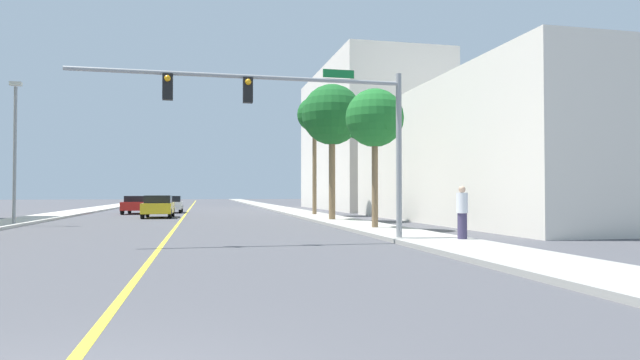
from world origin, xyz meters
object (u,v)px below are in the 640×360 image
object	(u,v)px
traffic_signal_mast	(299,110)
palm_mid	(332,116)
car_white	(172,204)
palm_far	(315,116)
car_yellow	(158,206)
car_red	(136,205)
palm_near	(375,119)
street_lamp	(15,144)
pedestrian	(462,212)

from	to	relation	value
traffic_signal_mast	palm_mid	size ratio (longest dim) A/B	1.38
traffic_signal_mast	car_white	world-z (taller)	traffic_signal_mast
traffic_signal_mast	palm_far	world-z (taller)	palm_far
traffic_signal_mast	car_yellow	distance (m)	21.42
palm_far	car_red	bearing A→B (deg)	151.06
traffic_signal_mast	car_red	bearing A→B (deg)	106.93
palm_near	palm_mid	world-z (taller)	palm_mid
palm_mid	palm_far	size ratio (longest dim) A/B	0.93
street_lamp	car_yellow	distance (m)	10.73
palm_far	pedestrian	world-z (taller)	palm_far
car_yellow	street_lamp	bearing A→B (deg)	-129.04
palm_far	pedestrian	bearing A→B (deg)	-88.38
palm_near	pedestrian	xyz separation A→B (m)	(0.96, -6.41, -4.00)
car_red	pedestrian	size ratio (longest dim) A/B	2.51
palm_near	car_yellow	xyz separation A→B (m)	(-10.56, 14.84, -4.28)
palm_near	car_red	world-z (taller)	palm_near
traffic_signal_mast	street_lamp	bearing A→B (deg)	135.47
palm_mid	car_white	world-z (taller)	palm_mid
street_lamp	car_red	size ratio (longest dim) A/B	1.61
street_lamp	car_yellow	xyz separation A→B (m)	(6.49, 7.83, -3.43)
traffic_signal_mast	car_red	distance (m)	29.07
palm_mid	car_white	xyz separation A→B (m)	(-10.00, 16.35, -5.53)
car_white	car_red	xyz separation A→B (m)	(-2.70, -1.59, -0.00)
palm_mid	street_lamp	bearing A→B (deg)	-178.50
car_red	car_yellow	bearing A→B (deg)	-70.73
pedestrian	palm_far	bearing A→B (deg)	-24.80
street_lamp	pedestrian	world-z (taller)	street_lamp
palm_far	car_red	distance (m)	16.47
traffic_signal_mast	palm_far	xyz separation A→B (m)	(4.83, 20.26, 2.80)
traffic_signal_mast	pedestrian	size ratio (longest dim) A/B	6.14
street_lamp	car_red	xyz separation A→B (m)	(4.18, 15.20, -3.46)
car_red	pedestrian	distance (m)	31.80
car_white	car_yellow	distance (m)	8.98
traffic_signal_mast	street_lamp	size ratio (longest dim) A/B	1.52
car_white	pedestrian	xyz separation A→B (m)	(11.13, -30.22, 0.31)
palm_mid	car_red	xyz separation A→B (m)	(-12.70, 14.76, -5.53)
car_red	palm_near	bearing A→B (deg)	-58.01
street_lamp	palm_near	xyz separation A→B (m)	(17.05, -7.01, 0.85)
palm_mid	pedestrian	size ratio (longest dim) A/B	4.43
traffic_signal_mast	car_white	size ratio (longest dim) A/B	2.77
palm_mid	car_yellow	world-z (taller)	palm_mid
car_red	pedestrian	world-z (taller)	pedestrian
traffic_signal_mast	pedestrian	distance (m)	6.52
palm_mid	car_white	size ratio (longest dim) A/B	2.00
car_yellow	palm_mid	bearing A→B (deg)	-34.77
palm_near	car_yellow	bearing A→B (deg)	125.44
pedestrian	palm_mid	bearing A→B (deg)	-21.79
palm_near	palm_far	bearing A→B (deg)	88.63
palm_far	car_red	size ratio (longest dim) A/B	1.90
palm_near	car_white	xyz separation A→B (m)	(-10.17, 23.81, -4.31)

